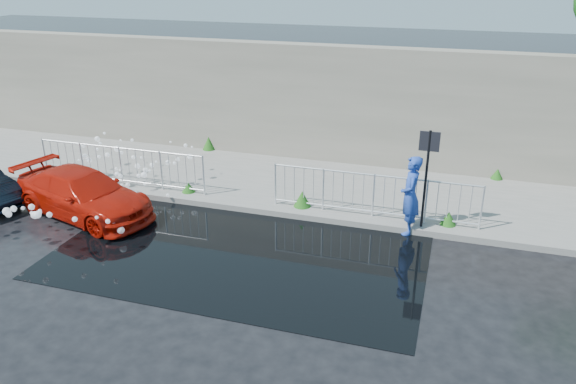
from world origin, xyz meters
name	(u,v)px	position (x,y,z in m)	size (l,w,h in m)	color
ground	(202,269)	(0.00, 0.00, 0.00)	(90.00, 90.00, 0.00)	black
pavement	(277,182)	(0.00, 5.00, 0.07)	(30.00, 4.00, 0.15)	slate
curb	(253,209)	(0.00, 3.00, 0.08)	(30.00, 0.25, 0.16)	slate
retaining_wall	(299,102)	(0.00, 7.20, 1.90)	(30.00, 0.60, 3.50)	#6C685B
puddle	(242,250)	(0.50, 1.00, 0.01)	(8.00, 5.00, 0.01)	black
sign_post	(427,164)	(4.20, 3.10, 1.72)	(0.45, 0.06, 2.50)	black
railing_left	(121,165)	(-4.00, 3.35, 0.74)	(5.05, 0.05, 1.10)	silver
railing_right	(373,194)	(3.00, 3.35, 0.74)	(5.05, 0.05, 1.10)	silver
weeds	(265,177)	(-0.23, 4.59, 0.33)	(12.17, 3.93, 0.43)	#1C5717
water_spray	(93,179)	(-4.11, 2.22, 0.72)	(3.62, 5.75, 1.09)	white
red_car	(83,194)	(-3.96, 1.59, 0.57)	(1.60, 3.93, 1.14)	#AB1306
person	(410,196)	(3.90, 3.00, 0.95)	(0.69, 0.45, 1.90)	#2141A5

